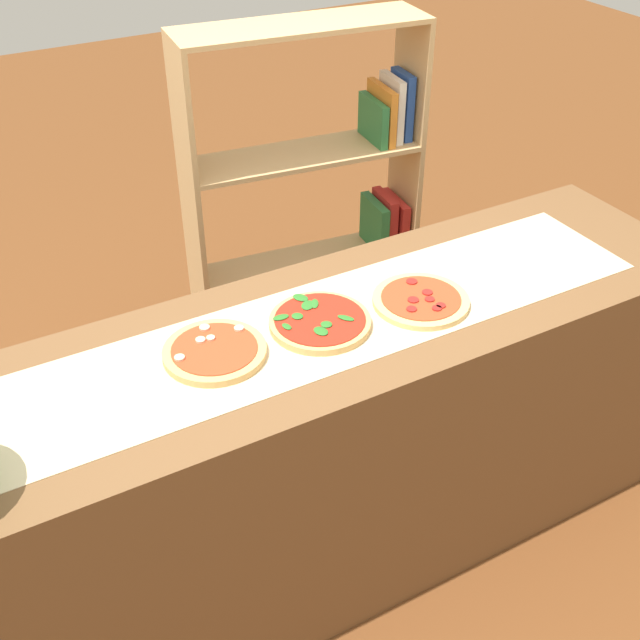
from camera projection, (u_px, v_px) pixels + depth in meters
The scene contains 7 objects.
ground_plane at pixel (320, 546), 2.70m from camera, with size 12.00×12.00×0.00m, color brown.
counter at pixel (320, 448), 2.43m from camera, with size 2.43×0.63×0.92m, color brown.
parchment_paper at pixel (320, 326), 2.16m from camera, with size 1.95×0.40×0.00m, color beige.
pizza_mushroom_0 at pixel (215, 351), 2.05m from camera, with size 0.27×0.27×0.03m.
pizza_spinach_1 at pixel (320, 322), 2.16m from camera, with size 0.28×0.28×0.03m.
pizza_pepperoni_2 at pixel (421, 300), 2.25m from camera, with size 0.27×0.27×0.02m.
bookshelf at pixel (331, 222), 3.21m from camera, with size 0.93×0.36×1.43m.
Camera 1 is at (-0.86, -1.53, 2.19)m, focal length 45.00 mm.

